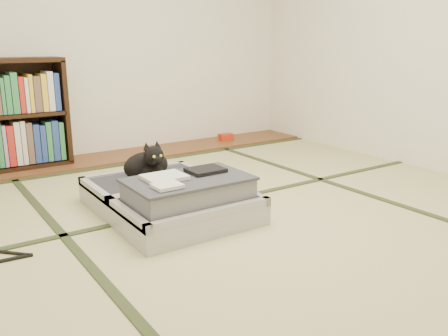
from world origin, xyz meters
TOP-DOWN VIEW (x-y plane):
  - floor at (0.00, 0.00)m, footprint 4.50×4.50m
  - wood_strip at (0.00, 2.00)m, footprint 4.00×0.50m
  - red_item at (1.21, 2.03)m, footprint 0.16×0.10m
  - tatami_borders at (0.00, 0.49)m, footprint 4.00×4.50m
  - suitcase at (-0.33, 0.37)m, footprint 0.80×1.07m
  - cat at (-0.35, 0.66)m, footprint 0.36×0.36m
  - cable_coil at (-0.17, 0.69)m, footprint 0.11×0.11m

SIDE VIEW (x-z plane):
  - floor at x=0.00m, z-range 0.00..0.00m
  - tatami_borders at x=0.00m, z-range 0.00..0.01m
  - wood_strip at x=0.00m, z-range 0.00..0.02m
  - red_item at x=1.21m, z-range 0.02..0.09m
  - suitcase at x=-0.33m, z-range -0.05..0.27m
  - cable_coil at x=-0.17m, z-range 0.15..0.18m
  - cat at x=-0.35m, z-range 0.12..0.40m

